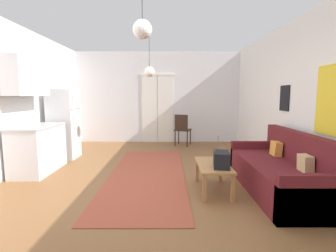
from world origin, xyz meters
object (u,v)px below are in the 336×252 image
Objects in this scene: coffee_table at (214,168)px; accent_chair at (183,128)px; bamboo_vase at (218,154)px; pendant_lamp_near at (143,29)px; pendant_lamp_far at (150,72)px; refrigerator at (64,124)px; handbag at (222,159)px; couch at (282,173)px.

accent_chair reaches higher than coffee_table.
accent_chair reaches higher than bamboo_vase.
accent_chair is 1.41× the size of pendant_lamp_near.
pendant_lamp_near is (-0.71, -3.93, 1.71)m from accent_chair.
accent_chair is 0.98× the size of pendant_lamp_far.
bamboo_vase is at bearing -28.47° from refrigerator.
pendant_lamp_far is (-0.09, 2.37, -0.28)m from pendant_lamp_near.
handbag is at bearing 19.82° from pendant_lamp_near.
refrigerator is (-4.08, 2.05, 0.50)m from couch.
bamboo_vase is 0.61× the size of pendant_lamp_near.
refrigerator is (-3.16, 2.17, 0.26)m from handbag.
couch reaches higher than handbag.
handbag reaches higher than coffee_table.
couch is 3.66m from accent_chair.
coffee_table is at bearing -33.06° from refrigerator.
handbag is 0.41× the size of accent_chair.
handbag is at bearing -34.48° from refrigerator.
handbag is at bearing -94.52° from bamboo_vase.
bamboo_vase is 0.43× the size of accent_chair.
accent_chair is 4.34m from pendant_lamp_near.
pendant_lamp_far is (-1.09, 1.81, 1.59)m from coffee_table.
pendant_lamp_near is (2.08, -2.55, 1.44)m from refrigerator.
pendant_lamp_far is at bearing 120.52° from handbag.
bamboo_vase is (-0.89, 0.31, 0.21)m from couch.
couch is at bearing -2.44° from coffee_table.
bamboo_vase reaches higher than coffee_table.
coffee_table is at bearing -59.10° from pendant_lamp_far.
bamboo_vase is 3.13m from accent_chair.
coffee_table is 2.19m from pendant_lamp_near.
pendant_lamp_far reaches higher than accent_chair.
coffee_table is 0.57× the size of refrigerator.
couch is 0.97m from bamboo_vase.
couch is at bearing -19.41° from bamboo_vase.
coffee_table is at bearing 114.40° from accent_chair.
handbag is (-0.03, -0.44, 0.03)m from bamboo_vase.
pendant_lamp_far reaches higher than refrigerator.
accent_chair is at bearing 62.63° from pendant_lamp_far.
handbag is 2.70m from pendant_lamp_far.
coffee_table is at bearing 29.14° from pendant_lamp_near.
couch is 2.28× the size of accent_chair.
accent_chair reaches higher than couch.
coffee_table is 3.39m from accent_chair.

